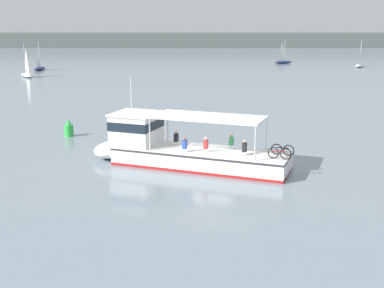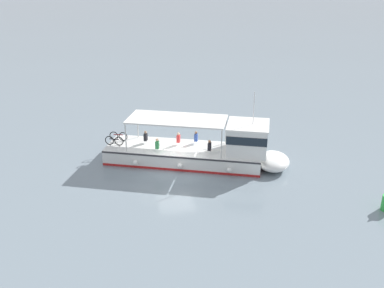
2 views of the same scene
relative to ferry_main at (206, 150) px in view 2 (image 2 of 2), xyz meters
name	(u,v)px [view 2 (image 2 of 2)]	position (x,y,z in m)	size (l,w,h in m)	color
ground_plane	(176,171)	(2.30, 0.84, -1.02)	(400.00, 400.00, 0.00)	gray
ferry_main	(206,150)	(0.00, 0.00, 0.00)	(12.97, 7.43, 5.32)	white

